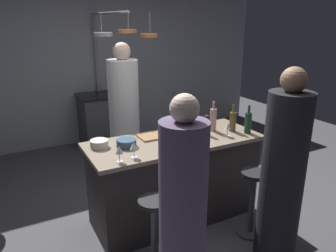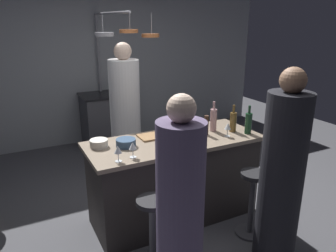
{
  "view_description": "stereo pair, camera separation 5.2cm",
  "coord_description": "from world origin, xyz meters",
  "px_view_note": "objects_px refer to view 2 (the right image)",
  "views": [
    {
      "loc": [
        -1.52,
        -2.71,
        2.06
      ],
      "look_at": [
        0.0,
        0.15,
        1.0
      ],
      "focal_mm": 34.77,
      "sensor_mm": 36.0,
      "label": 1
    },
    {
      "loc": [
        -1.47,
        -2.73,
        2.06
      ],
      "look_at": [
        0.0,
        0.15,
        1.0
      ],
      "focal_mm": 34.77,
      "sensor_mm": 36.0,
      "label": 2
    }
  ],
  "objects_px": {
    "bar_stool_right": "(252,201)",
    "wine_bottle_green": "(248,123)",
    "wine_bottle_dark": "(185,118)",
    "mixing_bowl_blue": "(126,143)",
    "mixing_bowl_steel": "(171,142)",
    "pepper_mill": "(206,125)",
    "wine_bottle_rose": "(213,119)",
    "wine_bottle_amber": "(233,121)",
    "stove_range": "(107,119)",
    "bar_stool_left": "(152,231)",
    "mixing_bowl_ceramic": "(99,143)",
    "wine_bottle_red": "(190,133)",
    "wine_glass_by_chef": "(228,127)",
    "cutting_board": "(154,136)",
    "guest_right": "(282,177)",
    "guest_left": "(180,213)",
    "chef": "(126,120)",
    "wine_glass_near_right_guest": "(133,146)",
    "wine_glass_near_left_guest": "(118,150)"
  },
  "relations": [
    {
      "from": "stove_range",
      "to": "mixing_bowl_steel",
      "type": "bearing_deg",
      "value": -92.32
    },
    {
      "from": "guest_right",
      "to": "wine_glass_near_right_guest",
      "type": "relative_size",
      "value": 11.8
    },
    {
      "from": "wine_bottle_amber",
      "to": "bar_stool_right",
      "type": "bearing_deg",
      "value": -105.5
    },
    {
      "from": "cutting_board",
      "to": "guest_left",
      "type": "bearing_deg",
      "value": -106.07
    },
    {
      "from": "chef",
      "to": "guest_left",
      "type": "xyz_separation_m",
      "value": [
        -0.35,
        -2.07,
        -0.09
      ]
    },
    {
      "from": "wine_bottle_red",
      "to": "wine_bottle_green",
      "type": "distance_m",
      "value": 0.73
    },
    {
      "from": "cutting_board",
      "to": "wine_bottle_red",
      "type": "height_order",
      "value": "wine_bottle_red"
    },
    {
      "from": "guest_right",
      "to": "wine_bottle_red",
      "type": "relative_size",
      "value": 5.36
    },
    {
      "from": "wine_bottle_red",
      "to": "wine_bottle_amber",
      "type": "height_order",
      "value": "wine_bottle_red"
    },
    {
      "from": "pepper_mill",
      "to": "wine_glass_by_chef",
      "type": "xyz_separation_m",
      "value": [
        0.16,
        -0.15,
        0.0
      ]
    },
    {
      "from": "mixing_bowl_steel",
      "to": "wine_glass_by_chef",
      "type": "bearing_deg",
      "value": -5.01
    },
    {
      "from": "wine_bottle_red",
      "to": "mixing_bowl_blue",
      "type": "distance_m",
      "value": 0.62
    },
    {
      "from": "mixing_bowl_ceramic",
      "to": "guest_right",
      "type": "bearing_deg",
      "value": -41.9
    },
    {
      "from": "mixing_bowl_ceramic",
      "to": "mixing_bowl_blue",
      "type": "distance_m",
      "value": 0.26
    },
    {
      "from": "wine_bottle_rose",
      "to": "guest_left",
      "type": "bearing_deg",
      "value": -133.55
    },
    {
      "from": "guest_left",
      "to": "wine_bottle_rose",
      "type": "xyz_separation_m",
      "value": [
        0.99,
        1.04,
        0.28
      ]
    },
    {
      "from": "mixing_bowl_ceramic",
      "to": "cutting_board",
      "type": "bearing_deg",
      "value": 1.48
    },
    {
      "from": "mixing_bowl_ceramic",
      "to": "mixing_bowl_steel",
      "type": "bearing_deg",
      "value": -22.94
    },
    {
      "from": "chef",
      "to": "wine_glass_by_chef",
      "type": "relative_size",
      "value": 12.38
    },
    {
      "from": "wine_bottle_red",
      "to": "wine_glass_near_left_guest",
      "type": "bearing_deg",
      "value": -175.88
    },
    {
      "from": "stove_range",
      "to": "wine_bottle_amber",
      "type": "bearing_deg",
      "value": -74.81
    },
    {
      "from": "wine_glass_by_chef",
      "to": "mixing_bowl_blue",
      "type": "distance_m",
      "value": 1.06
    },
    {
      "from": "chef",
      "to": "wine_bottle_amber",
      "type": "relative_size",
      "value": 6.12
    },
    {
      "from": "cutting_board",
      "to": "wine_bottle_rose",
      "type": "height_order",
      "value": "wine_bottle_rose"
    },
    {
      "from": "guest_right",
      "to": "wine_glass_by_chef",
      "type": "relative_size",
      "value": 11.8
    },
    {
      "from": "stove_range",
      "to": "bar_stool_left",
      "type": "relative_size",
      "value": 1.31
    },
    {
      "from": "bar_stool_right",
      "to": "wine_bottle_green",
      "type": "bearing_deg",
      "value": 58.95
    },
    {
      "from": "wine_bottle_green",
      "to": "wine_glass_near_right_guest",
      "type": "bearing_deg",
      "value": -178.04
    },
    {
      "from": "guest_left",
      "to": "bar_stool_left",
      "type": "bearing_deg",
      "value": 97.95
    },
    {
      "from": "guest_left",
      "to": "bar_stool_right",
      "type": "bearing_deg",
      "value": 20.13
    },
    {
      "from": "chef",
      "to": "mixing_bowl_steel",
      "type": "relative_size",
      "value": 9.4
    },
    {
      "from": "stove_range",
      "to": "wine_glass_near_right_guest",
      "type": "bearing_deg",
      "value": -101.46
    },
    {
      "from": "cutting_board",
      "to": "mixing_bowl_ceramic",
      "type": "bearing_deg",
      "value": -178.52
    },
    {
      "from": "mixing_bowl_steel",
      "to": "pepper_mill",
      "type": "bearing_deg",
      "value": 11.67
    },
    {
      "from": "wine_bottle_dark",
      "to": "mixing_bowl_blue",
      "type": "height_order",
      "value": "wine_bottle_dark"
    },
    {
      "from": "stove_range",
      "to": "mixing_bowl_ceramic",
      "type": "xyz_separation_m",
      "value": [
        -0.74,
        -2.3,
        0.49
      ]
    },
    {
      "from": "guest_right",
      "to": "bar_stool_left",
      "type": "bearing_deg",
      "value": 161.59
    },
    {
      "from": "bar_stool_right",
      "to": "mixing_bowl_ceramic",
      "type": "height_order",
      "value": "mixing_bowl_ceramic"
    },
    {
      "from": "wine_bottle_amber",
      "to": "mixing_bowl_blue",
      "type": "bearing_deg",
      "value": 174.66
    },
    {
      "from": "bar_stool_right",
      "to": "bar_stool_left",
      "type": "relative_size",
      "value": 1.0
    },
    {
      "from": "chef",
      "to": "cutting_board",
      "type": "height_order",
      "value": "chef"
    },
    {
      "from": "wine_bottle_rose",
      "to": "wine_bottle_amber",
      "type": "bearing_deg",
      "value": -32.89
    },
    {
      "from": "wine_bottle_dark",
      "to": "pepper_mill",
      "type": "bearing_deg",
      "value": -70.51
    },
    {
      "from": "guest_right",
      "to": "wine_bottle_green",
      "type": "bearing_deg",
      "value": 70.16
    },
    {
      "from": "pepper_mill",
      "to": "wine_bottle_dark",
      "type": "distance_m",
      "value": 0.3
    },
    {
      "from": "wine_bottle_green",
      "to": "wine_glass_near_left_guest",
      "type": "xyz_separation_m",
      "value": [
        -1.48,
        -0.07,
        -0.01
      ]
    },
    {
      "from": "stove_range",
      "to": "bar_stool_right",
      "type": "distance_m",
      "value": 3.12
    },
    {
      "from": "guest_right",
      "to": "wine_bottle_green",
      "type": "distance_m",
      "value": 0.85
    },
    {
      "from": "guest_left",
      "to": "wine_glass_near_left_guest",
      "type": "relative_size",
      "value": 11.1
    },
    {
      "from": "wine_bottle_red",
      "to": "wine_bottle_rose",
      "type": "bearing_deg",
      "value": 29.96
    }
  ]
}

